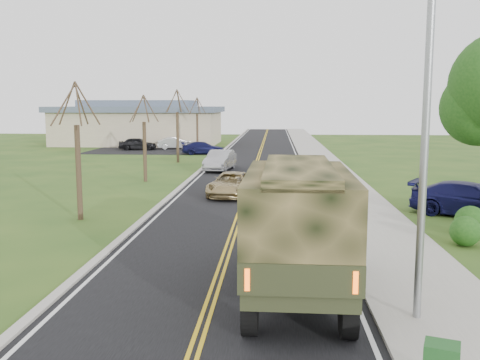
# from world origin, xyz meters

# --- Properties ---
(ground) EXTENTS (160.00, 160.00, 0.00)m
(ground) POSITION_xyz_m (0.00, 0.00, 0.00)
(ground) COLOR #264717
(ground) RESTS_ON ground
(road) EXTENTS (8.00, 120.00, 0.01)m
(road) POSITION_xyz_m (0.00, 40.00, 0.01)
(road) COLOR black
(road) RESTS_ON ground
(curb_right) EXTENTS (0.30, 120.00, 0.12)m
(curb_right) POSITION_xyz_m (4.15, 40.00, 0.06)
(curb_right) COLOR #9E998E
(curb_right) RESTS_ON ground
(sidewalk_right) EXTENTS (3.20, 120.00, 0.10)m
(sidewalk_right) POSITION_xyz_m (5.90, 40.00, 0.05)
(sidewalk_right) COLOR #9E998E
(sidewalk_right) RESTS_ON ground
(curb_left) EXTENTS (0.30, 120.00, 0.10)m
(curb_left) POSITION_xyz_m (-4.15, 40.00, 0.05)
(curb_left) COLOR #9E998E
(curb_left) RESTS_ON ground
(street_light) EXTENTS (1.65, 0.22, 8.00)m
(street_light) POSITION_xyz_m (4.90, -0.50, 4.43)
(street_light) COLOR gray
(street_light) RESTS_ON ground
(bare_tree_a) EXTENTS (1.93, 2.26, 6.08)m
(bare_tree_a) POSITION_xyz_m (-7.00, 10.00, 2.63)
(bare_tree_a) COLOR #38281C
(bare_tree_a) RESTS_ON ground
(bare_tree_b) EXTENTS (1.83, 2.14, 5.73)m
(bare_tree_b) POSITION_xyz_m (-7.00, 22.00, 2.48)
(bare_tree_b) COLOR #38281C
(bare_tree_b) RESTS_ON ground
(bare_tree_c) EXTENTS (2.04, 2.39, 6.42)m
(bare_tree_c) POSITION_xyz_m (-7.00, 34.00, 2.78)
(bare_tree_c) COLOR #38281C
(bare_tree_c) RESTS_ON ground
(bare_tree_d) EXTENTS (1.88, 2.20, 5.91)m
(bare_tree_d) POSITION_xyz_m (-7.00, 46.00, 2.55)
(bare_tree_d) COLOR #38281C
(bare_tree_d) RESTS_ON ground
(commercial_building) EXTENTS (25.50, 21.50, 5.65)m
(commercial_building) POSITION_xyz_m (-15.98, 55.97, 2.69)
(commercial_building) COLOR tan
(commercial_building) RESTS_ON ground
(military_truck) EXTENTS (2.65, 7.27, 3.60)m
(military_truck) POSITION_xyz_m (2.22, 0.92, 2.06)
(military_truck) COLOR black
(military_truck) RESTS_ON ground
(suv_champagne) EXTENTS (2.72, 4.95, 1.31)m
(suv_champagne) POSITION_xyz_m (-0.80, 16.72, 0.66)
(suv_champagne) COLOR tan
(suv_champagne) RESTS_ON ground
(sedan_silver) EXTENTS (2.27, 4.94, 1.57)m
(sedan_silver) POSITION_xyz_m (-2.66, 28.32, 0.78)
(sedan_silver) COLOR #B2B2B7
(sedan_silver) RESTS_ON ground
(pickup_navy) EXTENTS (5.75, 4.49, 1.56)m
(pickup_navy) POSITION_xyz_m (10.58, 11.86, 0.78)
(pickup_navy) COLOR #10113D
(pickup_navy) RESTS_ON ground
(lot_car_dark) EXTENTS (4.27, 1.92, 1.43)m
(lot_car_dark) POSITION_xyz_m (-13.91, 46.69, 0.71)
(lot_car_dark) COLOR black
(lot_car_dark) RESTS_ON ground
(lot_car_silver) EXTENTS (4.42, 2.44, 1.38)m
(lot_car_silver) POSITION_xyz_m (-9.90, 48.29, 0.69)
(lot_car_silver) COLOR silver
(lot_car_silver) RESTS_ON ground
(lot_car_navy) EXTENTS (4.76, 2.76, 1.30)m
(lot_car_navy) POSITION_xyz_m (-5.83, 42.00, 0.65)
(lot_car_navy) COLOR #10113B
(lot_car_navy) RESTS_ON ground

